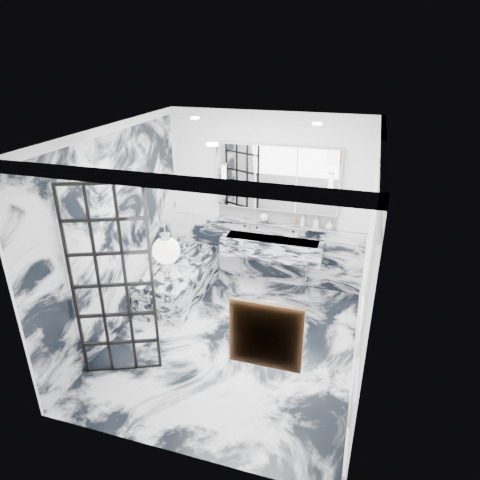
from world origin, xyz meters
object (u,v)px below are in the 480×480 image
(crittall_door, at_px, (113,285))
(mirror_cabinet, at_px, (277,178))
(bathtub, at_px, (180,280))
(trough_sink, at_px, (272,247))

(crittall_door, bearing_deg, mirror_cabinet, 41.16)
(crittall_door, distance_m, bathtub, 2.00)
(crittall_door, bearing_deg, bathtub, 68.72)
(trough_sink, relative_size, bathtub, 0.97)
(bathtub, bearing_deg, mirror_cabinet, 32.06)
(crittall_door, xyz_separation_m, trough_sink, (1.28, 2.44, -0.46))
(mirror_cabinet, height_order, bathtub, mirror_cabinet)
(trough_sink, bearing_deg, mirror_cabinet, 90.00)
(crittall_door, distance_m, mirror_cabinet, 2.97)
(crittall_door, distance_m, trough_sink, 2.79)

